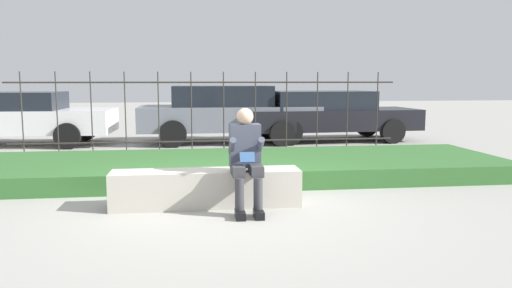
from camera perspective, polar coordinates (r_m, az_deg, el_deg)
The scene contains 8 objects.
ground_plane at distance 6.50m, azimuth -4.21°, elevation -7.02°, with size 60.00×60.00×0.00m, color #9E9B93.
stone_bench at distance 6.45m, azimuth -5.70°, elevation -5.26°, with size 2.40×0.48×0.47m.
person_seated_reader at distance 6.12m, azimuth -1.17°, elevation -1.27°, with size 0.42×0.73×1.27m.
grass_berm at distance 8.45m, azimuth -5.02°, elevation -2.68°, with size 9.88×2.65×0.29m.
iron_fence at distance 10.26m, azimuth -5.54°, elevation 3.51°, with size 7.88×0.03×1.77m.
car_parked_center at distance 12.88m, azimuth -3.31°, elevation 3.63°, with size 4.55×1.88×1.46m.
car_parked_left at distance 13.65m, azimuth -25.93°, elevation 2.83°, with size 4.71×1.98×1.31m.
car_parked_right at distance 13.29m, azimuth 8.01°, elevation 3.40°, with size 4.76×2.03×1.32m.
Camera 1 is at (-0.35, -6.29, 1.62)m, focal length 35.00 mm.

